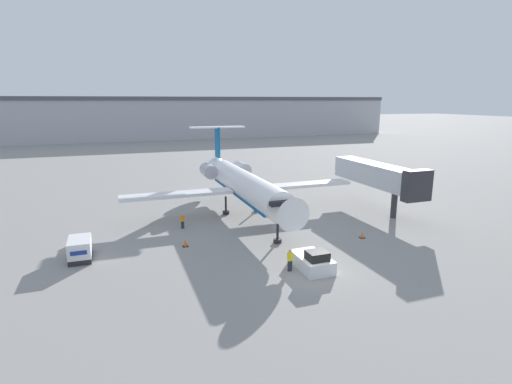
{
  "coord_description": "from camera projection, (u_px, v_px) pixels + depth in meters",
  "views": [
    {
      "loc": [
        -14.44,
        -26.0,
        13.45
      ],
      "look_at": [
        0.0,
        13.45,
        3.74
      ],
      "focal_mm": 28.0,
      "sensor_mm": 36.0,
      "label": 1
    }
  ],
  "objects": [
    {
      "name": "ground_plane",
      "position": [
        314.0,
        274.0,
        31.65
      ],
      "size": [
        600.0,
        600.0,
        0.0
      ],
      "primitive_type": "plane",
      "color": "gray"
    },
    {
      "name": "terminal_building",
      "position": [
        152.0,
        118.0,
        139.81
      ],
      "size": [
        180.0,
        16.8,
        14.56
      ],
      "color": "#B2B2B7",
      "rests_on": "ground"
    },
    {
      "name": "airplane_main",
      "position": [
        243.0,
        184.0,
        47.37
      ],
      "size": [
        28.27,
        27.18,
        9.75
      ],
      "color": "white",
      "rests_on": "ground"
    },
    {
      "name": "pushback_tug",
      "position": [
        312.0,
        261.0,
        32.42
      ],
      "size": [
        2.33,
        4.01,
        1.8
      ],
      "color": "silver",
      "rests_on": "ground"
    },
    {
      "name": "luggage_cart",
      "position": [
        80.0,
        249.0,
        34.36
      ],
      "size": [
        1.82,
        3.23,
        1.83
      ],
      "color": "#232326",
      "rests_on": "ground"
    },
    {
      "name": "worker_near_tug",
      "position": [
        290.0,
        260.0,
        31.94
      ],
      "size": [
        0.4,
        0.26,
        1.85
      ],
      "color": "#232838",
      "rests_on": "ground"
    },
    {
      "name": "worker_by_wing",
      "position": [
        182.0,
        221.0,
        42.64
      ],
      "size": [
        0.4,
        0.24,
        1.64
      ],
      "color": "#232838",
      "rests_on": "ground"
    },
    {
      "name": "traffic_cone_left",
      "position": [
        185.0,
        243.0,
        37.45
      ],
      "size": [
        0.51,
        0.51,
        0.73
      ],
      "color": "black",
      "rests_on": "ground"
    },
    {
      "name": "traffic_cone_right",
      "position": [
        362.0,
        235.0,
        39.79
      ],
      "size": [
        0.52,
        0.52,
        0.6
      ],
      "color": "black",
      "rests_on": "ground"
    },
    {
      "name": "jet_bridge",
      "position": [
        379.0,
        175.0,
        48.72
      ],
      "size": [
        3.2,
        15.11,
        6.19
      ],
      "color": "#2D2D33",
      "rests_on": "ground"
    }
  ]
}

